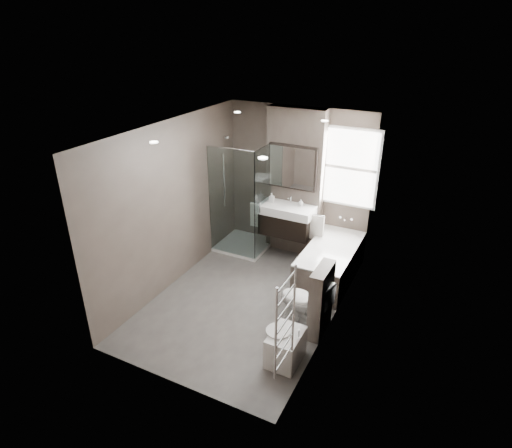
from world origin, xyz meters
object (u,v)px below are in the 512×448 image
Objects in this scene: vanity at (286,219)px; bathtub at (330,261)px; toilet at (304,302)px; bidet at (285,346)px.

bathtub is at bearing -19.37° from vanity.
toilet is at bearing -59.33° from vanity.
toilet is at bearing 93.29° from bidet.
vanity is 1.94m from toilet.
toilet is at bearing -88.03° from bathtub.
vanity reaches higher than toilet.
toilet reaches higher than bathtub.
vanity reaches higher than bidet.
bidet is (0.09, -2.08, -0.10)m from bathtub.
bidet is at bearing -87.55° from bathtub.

